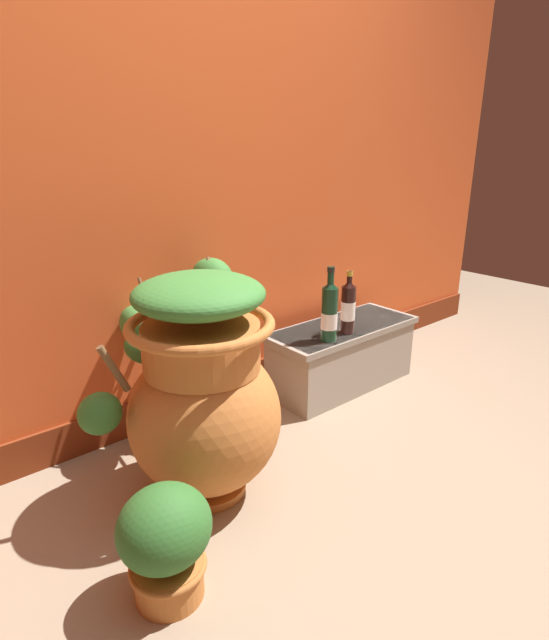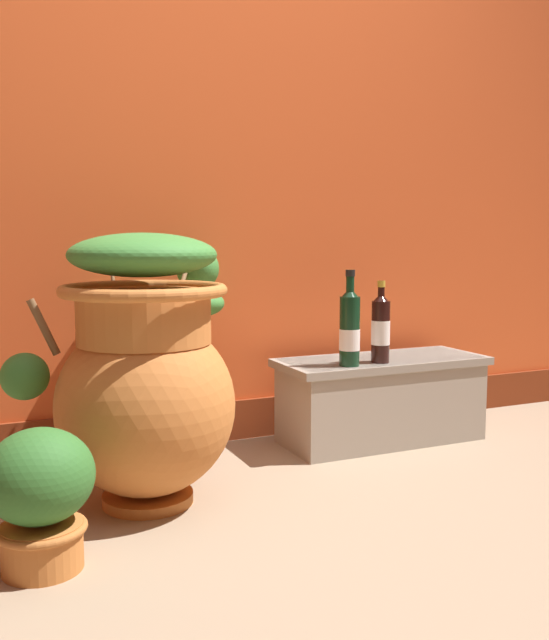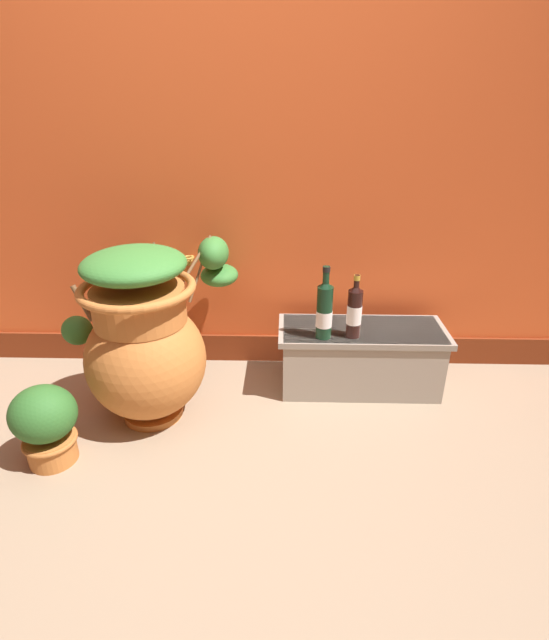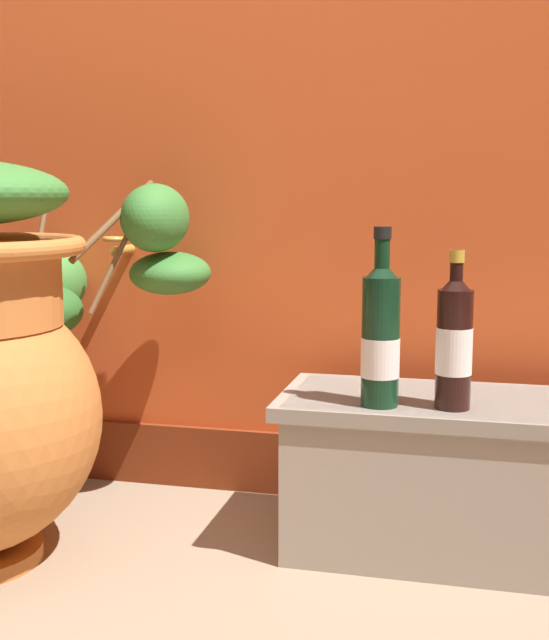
# 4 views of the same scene
# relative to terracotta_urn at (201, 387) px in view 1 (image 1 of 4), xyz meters

# --- Properties ---
(ground_plane) EXTENTS (7.00, 7.00, 0.00)m
(ground_plane) POSITION_rel_terracotta_urn_xyz_m (0.35, -0.60, -0.41)
(ground_plane) COLOR gray
(back_wall) EXTENTS (4.40, 0.33, 2.60)m
(back_wall) POSITION_rel_terracotta_urn_xyz_m (0.35, 0.60, 0.88)
(back_wall) COLOR #D15123
(back_wall) RESTS_ON ground_plane
(terracotta_urn) EXTENTS (0.79, 0.80, 0.82)m
(terracotta_urn) POSITION_rel_terracotta_urn_xyz_m (0.00, 0.00, 0.00)
(terracotta_urn) COLOR #C17033
(terracotta_urn) RESTS_ON ground_plane
(stone_ledge) EXTENTS (0.83, 0.34, 0.33)m
(stone_ledge) POSITION_rel_terracotta_urn_xyz_m (1.00, 0.25, -0.23)
(stone_ledge) COLOR #9E9384
(stone_ledge) RESTS_ON ground_plane
(wine_bottle_left) EXTENTS (0.07, 0.07, 0.31)m
(wine_bottle_left) POSITION_rel_terracotta_urn_xyz_m (0.94, 0.17, 0.06)
(wine_bottle_left) COLOR black
(wine_bottle_left) RESTS_ON stone_ledge
(wine_bottle_middle) EXTENTS (0.08, 0.08, 0.36)m
(wine_bottle_middle) POSITION_rel_terracotta_urn_xyz_m (0.80, 0.15, 0.07)
(wine_bottle_middle) COLOR black
(wine_bottle_middle) RESTS_ON stone_ledge
(potted_shrub) EXTENTS (0.26, 0.25, 0.35)m
(potted_shrub) POSITION_rel_terracotta_urn_xyz_m (-0.34, -0.35, -0.22)
(potted_shrub) COLOR #C17033
(potted_shrub) RESTS_ON ground_plane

